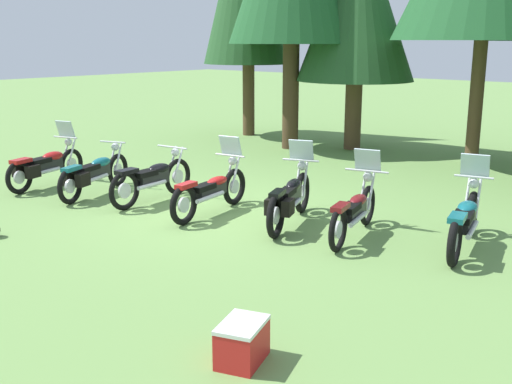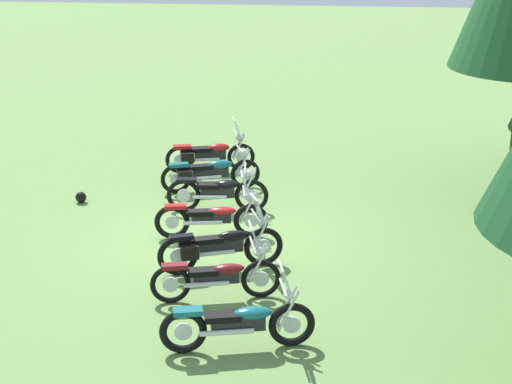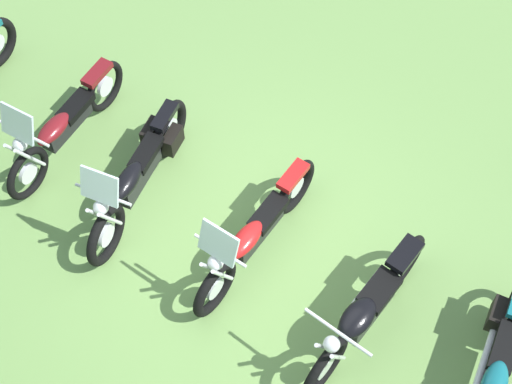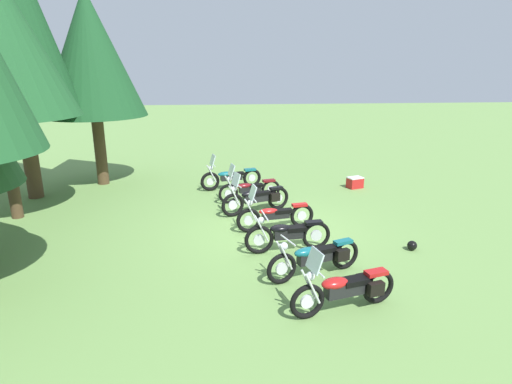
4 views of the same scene
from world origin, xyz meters
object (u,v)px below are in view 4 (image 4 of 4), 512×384
motorcycle_2 (287,234)px  motorcycle_3 (275,215)px  motorcycle_6 (231,177)px  dropped_helmet (412,246)px  motorcycle_1 (316,257)px  motorcycle_4 (257,198)px  picnic_cooler (355,182)px  pine_tree_4 (7,8)px  motorcycle_5 (249,188)px  motorcycle_0 (345,288)px  pine_tree_5 (90,54)px

motorcycle_2 → motorcycle_3: bearing=-91.1°
motorcycle_6 → dropped_helmet: (-6.02, -4.44, -0.34)m
motorcycle_1 → motorcycle_4: (4.35, 0.93, 0.02)m
motorcycle_1 → motorcycle_3: motorcycle_3 is taller
picnic_cooler → motorcycle_3: bearing=137.8°
pine_tree_4 → picnic_cooler: size_ratio=14.35×
motorcycle_1 → motorcycle_5: bearing=-98.6°
motorcycle_2 → dropped_helmet: motorcycle_2 is taller
pine_tree_4 → motorcycle_3: bearing=-115.5°
motorcycle_4 → dropped_helmet: bearing=117.6°
motorcycle_0 → picnic_cooler: motorcycle_0 is taller
motorcycle_0 → motorcycle_3: 4.34m
picnic_cooler → motorcycle_6: bearing=86.6°
motorcycle_2 → pine_tree_4: (5.35, 8.22, 5.81)m
motorcycle_6 → pine_tree_4: 9.09m
motorcycle_4 → motorcycle_6: bearing=-96.5°
motorcycle_3 → motorcycle_5: motorcycle_3 is taller
motorcycle_3 → motorcycle_5: (2.72, 0.53, 0.00)m
motorcycle_1 → pine_tree_5: 11.60m
motorcycle_1 → picnic_cooler: 7.52m
pine_tree_4 → picnic_cooler: pine_tree_4 is taller
motorcycle_1 → motorcycle_4: size_ratio=1.01×
motorcycle_1 → motorcycle_6: size_ratio=0.97×
motorcycle_2 → pine_tree_4: size_ratio=0.23×
motorcycle_4 → pine_tree_5: size_ratio=0.31×
motorcycle_3 → picnic_cooler: 5.44m
motorcycle_0 → motorcycle_6: (8.57, 1.91, -0.01)m
motorcycle_0 → motorcycle_3: bearing=-94.5°
pine_tree_4 → motorcycle_0: bearing=-132.5°
motorcycle_0 → motorcycle_4: 5.90m
motorcycle_3 → pine_tree_5: size_ratio=0.32×
motorcycle_4 → motorcycle_1: bearing=80.8°
motorcycle_4 → picnic_cooler: size_ratio=3.38×
motorcycle_4 → picnic_cooler: bearing=-169.4°
motorcycle_3 → picnic_cooler: motorcycle_3 is taller
motorcycle_6 → dropped_helmet: 7.48m
motorcycle_1 → dropped_helmet: 3.00m
motorcycle_6 → pine_tree_5: bearing=-27.4°
motorcycle_2 → motorcycle_3: size_ratio=0.98×
motorcycle_3 → dropped_helmet: 3.75m
motorcycle_4 → dropped_helmet: (-3.23, -3.70, -0.36)m
motorcycle_1 → motorcycle_3: size_ratio=0.99×
motorcycle_5 → motorcycle_1: bearing=86.8°
motorcycle_3 → motorcycle_6: size_ratio=0.98×
pine_tree_4 → pine_tree_5: 2.89m
motorcycle_1 → dropped_helmet: size_ratio=9.07×
motorcycle_3 → motorcycle_4: motorcycle_4 is taller
motorcycle_4 → motorcycle_5: motorcycle_4 is taller
motorcycle_6 → pine_tree_4: pine_tree_4 is taller
motorcycle_4 → pine_tree_5: (4.00, 5.77, 4.44)m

